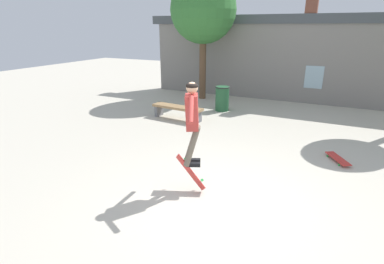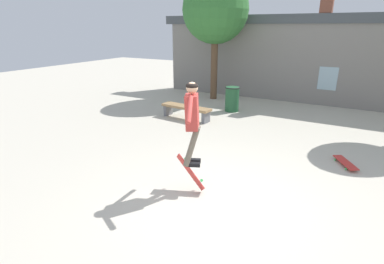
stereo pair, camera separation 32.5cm
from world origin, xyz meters
The scene contains 8 objects.
ground_plane centered at (0.00, 0.00, 0.00)m, with size 40.00×40.00×0.00m, color beige.
building_backdrop centered at (0.01, 8.71, 1.84)m, with size 13.31×0.52×4.64m.
tree_left centered at (-3.58, 7.48, 3.65)m, with size 2.70×2.70×5.02m.
park_bench centered at (-3.08, 4.20, 0.34)m, with size 1.88×0.60×0.46m.
trash_bin centered at (-2.08, 5.92, 0.48)m, with size 0.55×0.55×0.92m.
skater centered at (-0.57, 0.14, 1.49)m, with size 0.58×1.19×1.58m.
skateboard_flipping centered at (-0.59, 0.11, 0.38)m, with size 0.72×0.23×0.70m.
skateboard_resting centered at (2.00, 2.80, 0.07)m, with size 0.60×0.80×0.08m.
Camera 1 is at (1.68, -4.56, 3.03)m, focal length 28.00 mm.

